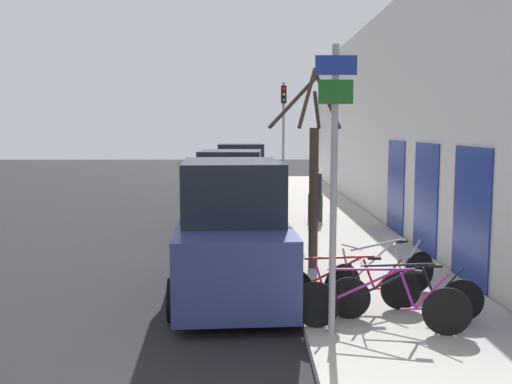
# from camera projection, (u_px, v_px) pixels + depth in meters

# --- Properties ---
(ground_plane) EXTENTS (80.00, 80.00, 0.00)m
(ground_plane) POSITION_uv_depth(u_px,v_px,m) (241.00, 241.00, 14.96)
(ground_plane) COLOR black
(sidewalk_curb) EXTENTS (3.20, 32.00, 0.15)m
(sidewalk_curb) POSITION_uv_depth(u_px,v_px,m) (325.00, 221.00, 17.77)
(sidewalk_curb) COLOR #ADA89E
(sidewalk_curb) RESTS_ON ground
(building_facade) EXTENTS (0.23, 32.00, 6.50)m
(building_facade) POSITION_uv_depth(u_px,v_px,m) (384.00, 119.00, 17.37)
(building_facade) COLOR silver
(building_facade) RESTS_ON ground
(signpost) EXTENTS (0.54, 0.11, 3.89)m
(signpost) POSITION_uv_depth(u_px,v_px,m) (334.00, 176.00, 7.61)
(signpost) COLOR #939399
(signpost) RESTS_ON sidewalk_curb
(bicycle_0) EXTENTS (2.40, 0.60, 0.92)m
(bicycle_0) POSITION_uv_depth(u_px,v_px,m) (380.00, 304.00, 7.85)
(bicycle_0) COLOR black
(bicycle_0) RESTS_ON sidewalk_curb
(bicycle_1) EXTENTS (2.25, 0.44, 0.86)m
(bicycle_1) POSITION_uv_depth(u_px,v_px,m) (405.00, 295.00, 8.33)
(bicycle_1) COLOR black
(bicycle_1) RESTS_ON sidewalk_curb
(bicycle_2) EXTENTS (2.28, 0.44, 0.85)m
(bicycle_2) POSITION_uv_depth(u_px,v_px,m) (347.00, 286.00, 8.85)
(bicycle_2) COLOR black
(bicycle_2) RESTS_ON sidewalk_curb
(bicycle_3) EXTENTS (2.09, 1.29, 0.99)m
(bicycle_3) POSITION_uv_depth(u_px,v_px,m) (382.00, 276.00, 9.27)
(bicycle_3) COLOR black
(bicycle_3) RESTS_ON sidewalk_curb
(parked_car_0) EXTENTS (2.27, 4.86, 2.40)m
(parked_car_0) POSITION_uv_depth(u_px,v_px,m) (232.00, 234.00, 10.13)
(parked_car_0) COLOR navy
(parked_car_0) RESTS_ON ground
(parked_car_1) EXTENTS (2.17, 4.27, 2.34)m
(parked_car_1) POSITION_uv_depth(u_px,v_px,m) (231.00, 196.00, 16.11)
(parked_car_1) COLOR #51565B
(parked_car_1) RESTS_ON ground
(parked_car_2) EXTENTS (2.19, 4.41, 2.38)m
(parked_car_2) POSITION_uv_depth(u_px,v_px,m) (241.00, 177.00, 21.95)
(parked_car_2) COLOR gray
(parked_car_2) RESTS_ON ground
(pedestrian_near) EXTENTS (0.44, 0.37, 1.68)m
(pedestrian_near) POSITION_uv_depth(u_px,v_px,m) (315.00, 189.00, 17.18)
(pedestrian_near) COLOR #333338
(pedestrian_near) RESTS_ON sidewalk_curb
(street_tree) EXTENTS (1.64, 1.73, 3.98)m
(street_tree) POSITION_uv_depth(u_px,v_px,m) (313.00, 176.00, 11.38)
(street_tree) COLOR #3D2D23
(street_tree) RESTS_ON sidewalk_curb
(traffic_light) EXTENTS (0.20, 0.30, 4.50)m
(traffic_light) POSITION_uv_depth(u_px,v_px,m) (283.00, 126.00, 21.19)
(traffic_light) COLOR #939399
(traffic_light) RESTS_ON sidewalk_curb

